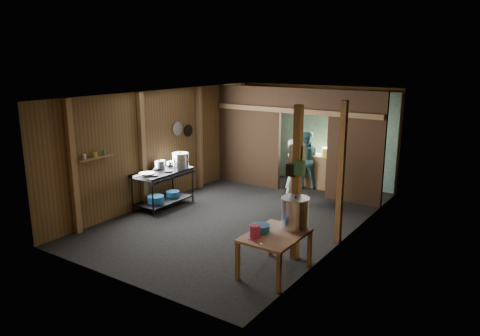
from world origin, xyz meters
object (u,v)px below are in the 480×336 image
Objects in this scene: prep_table at (275,253)px; pink_bucket at (255,231)px; gas_range at (163,189)px; stock_pot at (295,214)px; stove_pot_large at (180,161)px; cook at (295,173)px; yellow_tub at (329,152)px.

pink_bucket is at bearing -125.07° from prep_table.
gas_range and pink_bucket have the same top height.
stock_pot is at bearing 71.94° from prep_table.
stove_pot_large reaches higher than pink_bucket.
gas_range is 3.00m from cook.
stove_pot_large is 3.98m from pink_bucket.
yellow_tub is at bearing 53.91° from gas_range.
cook reaches higher than pink_bucket.
stove_pot_large reaches higher than yellow_tub.
yellow_tub is at bearing 103.62° from prep_table.
stove_pot_large is 0.24× the size of cook.
prep_table is 5.60× the size of pink_bucket.
gas_range is at bearing -126.09° from yellow_tub.
stove_pot_large reaches higher than prep_table.
prep_table is 2.07× the size of stock_pot.
prep_table is at bearing -21.25° from gas_range.
pink_bucket is at bearing -79.17° from yellow_tub.
cook reaches higher than stock_pot.
prep_table is at bearing -148.51° from cook.
pink_bucket is 3.64m from cook.
gas_range is at bearing 158.75° from prep_table.
cook is at bearing -93.62° from yellow_tub.
stove_pot_large is 0.70× the size of stock_pot.
stock_pot is 1.37× the size of yellow_tub.
yellow_tub is 0.25× the size of cook.
pink_bucket is 0.13× the size of cook.
gas_range reaches higher than prep_table.
cook is (-0.11, -1.71, -0.19)m from yellow_tub.
pink_bucket is at bearing -26.13° from gas_range.
pink_bucket reaches higher than prep_table.
stove_pot_large is at bearing -127.70° from yellow_tub.
prep_table is at bearing 54.93° from pink_bucket.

